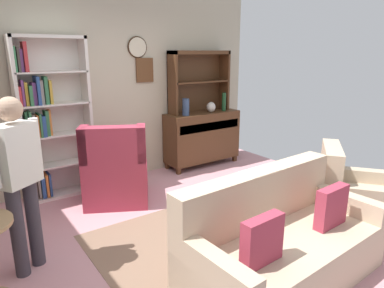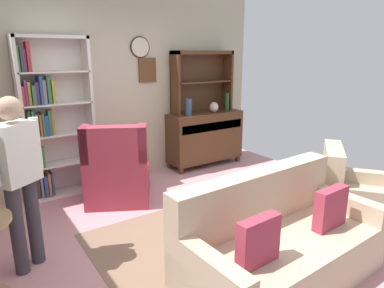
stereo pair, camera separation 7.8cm
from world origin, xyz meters
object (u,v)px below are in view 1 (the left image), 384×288
object	(u,v)px
couch_floral	(280,245)
wingback_chair	(116,174)
vase_tall	(186,107)
coffee_table	(241,201)
bookshelf	(48,121)
vase_round	(211,107)
sideboard	(202,136)
sideboard_hutch	(199,73)
person_reading	(19,174)
armchair_floral	(352,199)
book_stack	(248,190)
bottle_wine	(224,102)

from	to	relation	value
couch_floral	wingback_chair	xyz separation A→B (m)	(-0.51, 2.26, 0.07)
vase_tall	coffee_table	distance (m)	2.21
bookshelf	vase_round	bearing A→B (deg)	-3.36
sideboard	wingback_chair	distance (m)	1.93
sideboard_hutch	wingback_chair	world-z (taller)	sideboard_hutch
person_reading	coffee_table	size ratio (longest dim) A/B	1.95
sideboard	armchair_floral	xyz separation A→B (m)	(0.13, -2.65, -0.22)
vase_round	couch_floral	world-z (taller)	vase_round
bookshelf	person_reading	size ratio (longest dim) A/B	1.35
couch_floral	wingback_chair	world-z (taller)	wingback_chair
sideboard	sideboard_hutch	xyz separation A→B (m)	(0.00, 0.11, 1.05)
bookshelf	sideboard_hutch	xyz separation A→B (m)	(2.43, 0.03, 0.52)
vase_tall	bookshelf	bearing A→B (deg)	175.41
wingback_chair	book_stack	xyz separation A→B (m)	(0.89, -1.48, 0.07)
bookshelf	sideboard_hutch	bearing A→B (deg)	0.61
bookshelf	armchair_floral	world-z (taller)	bookshelf
sideboard	coffee_table	bearing A→B (deg)	-116.60
coffee_table	armchair_floral	bearing A→B (deg)	-26.07
bottle_wine	person_reading	world-z (taller)	person_reading
wingback_chair	book_stack	bearing A→B (deg)	-59.12
coffee_table	sideboard_hutch	bearing A→B (deg)	64.55
sideboard_hutch	armchair_floral	distance (m)	3.04
sideboard_hutch	coffee_table	distance (m)	2.71
sideboard_hutch	vase_tall	world-z (taller)	sideboard_hutch
sideboard	person_reading	world-z (taller)	person_reading
book_stack	sideboard_hutch	bearing A→B (deg)	66.80
armchair_floral	person_reading	xyz separation A→B (m)	(-3.18, 1.17, 0.62)
vase_round	person_reading	distance (m)	3.48
vase_round	coffee_table	bearing A→B (deg)	-120.20
couch_floral	person_reading	world-z (taller)	person_reading
coffee_table	vase_tall	bearing A→B (deg)	71.96
vase_round	couch_floral	xyz separation A→B (m)	(-1.44, -2.79, -0.69)
sideboard_hutch	vase_round	world-z (taller)	sideboard_hutch
vase_tall	couch_floral	world-z (taller)	vase_tall
sideboard_hutch	armchair_floral	bearing A→B (deg)	-87.24
bookshelf	book_stack	xyz separation A→B (m)	(1.49, -2.16, -0.58)
bottle_wine	person_reading	xyz separation A→B (m)	(-3.44, -1.40, -0.17)
book_stack	armchair_floral	bearing A→B (deg)	-28.04
bottle_wine	couch_floral	bearing A→B (deg)	-121.64
vase_round	person_reading	xyz separation A→B (m)	(-3.18, -1.42, -0.10)
sideboard_hutch	book_stack	world-z (taller)	sideboard_hutch
bottle_wine	vase_tall	bearing A→B (deg)	179.34
couch_floral	armchair_floral	bearing A→B (deg)	8.05
sideboard	vase_tall	xyz separation A→B (m)	(-0.39, -0.08, 0.54)
bookshelf	couch_floral	xyz separation A→B (m)	(1.11, -2.94, -0.72)
sideboard	armchair_floral	world-z (taller)	sideboard
couch_floral	book_stack	bearing A→B (deg)	64.13
couch_floral	book_stack	xyz separation A→B (m)	(0.38, 0.78, 0.14)
bottle_wine	wingback_chair	xyz separation A→B (m)	(-2.22, -0.51, -0.69)
armchair_floral	vase_round	bearing A→B (deg)	90.06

